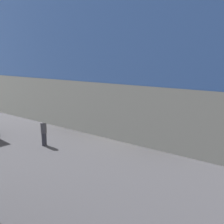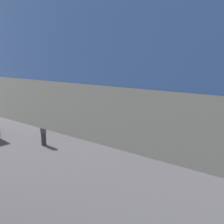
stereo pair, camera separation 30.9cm
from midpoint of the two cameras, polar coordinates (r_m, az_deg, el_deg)
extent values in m
plane|color=#38383D|center=(19.61, 1.73, -5.38)|extent=(80.00, 80.00, 0.00)
cube|color=yellow|center=(20.57, 0.97, 0.35)|extent=(11.50, 2.55, 2.86)
cube|color=black|center=(20.48, 0.97, 1.77)|extent=(11.04, 2.59, 0.90)
cube|color=white|center=(20.36, 0.98, 3.98)|extent=(11.27, 2.58, 0.20)
cube|color=black|center=(24.45, -9.72, 2.77)|extent=(0.04, 2.24, 1.20)
cylinder|color=black|center=(22.37, -8.52, -2.01)|extent=(1.04, 0.30, 1.04)
cylinder|color=black|center=(24.11, -4.05, -0.94)|extent=(1.04, 0.30, 1.04)
cylinder|color=black|center=(17.80, 7.78, -5.48)|extent=(1.04, 0.30, 1.04)
cylinder|color=black|center=(19.95, 11.61, -3.77)|extent=(1.04, 0.30, 1.04)
cylinder|color=#2D2D38|center=(18.28, -14.71, -5.62)|extent=(0.32, 0.32, 0.85)
cylinder|color=#3F3F47|center=(18.07, -14.84, -3.27)|extent=(0.38, 0.38, 0.70)
sphere|color=tan|center=(17.96, -14.91, -1.79)|extent=(0.22, 0.22, 0.22)
cube|color=silver|center=(19.15, 21.13, -6.57)|extent=(2.00, 0.20, 0.01)
cube|color=silver|center=(20.64, 10.52, -4.71)|extent=(2.00, 0.20, 0.01)
cube|color=silver|center=(22.74, 1.64, -3.01)|extent=(2.00, 0.20, 0.01)
cube|color=silver|center=(25.30, -5.56, -1.58)|extent=(2.00, 0.20, 0.01)
camera|label=1|loc=(0.15, -90.43, -0.09)|focal=42.95mm
camera|label=2|loc=(0.15, 89.57, 0.09)|focal=42.95mm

